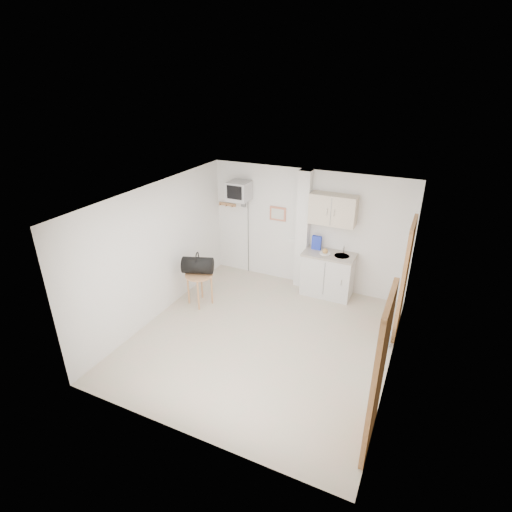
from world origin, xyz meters
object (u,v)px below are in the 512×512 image
at_px(crt_television, 239,192).
at_px(round_table, 199,279).
at_px(water_bottle, 387,338).
at_px(duffel_bag, 198,265).

bearing_deg(crt_television, round_table, -95.46).
xyz_separation_m(crt_television, water_bottle, (3.43, -1.33, -1.78)).
bearing_deg(crt_television, duffel_bag, -97.46).
height_order(crt_television, water_bottle, crt_television).
relative_size(crt_television, round_table, 3.29).
xyz_separation_m(duffel_bag, water_bottle, (3.62, 0.10, -0.66)).
bearing_deg(round_table, duffel_bag, 136.87).
distance_m(crt_television, water_bottle, 4.09).
xyz_separation_m(round_table, duffel_bag, (-0.05, 0.04, 0.27)).
height_order(round_table, duffel_bag, duffel_bag).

